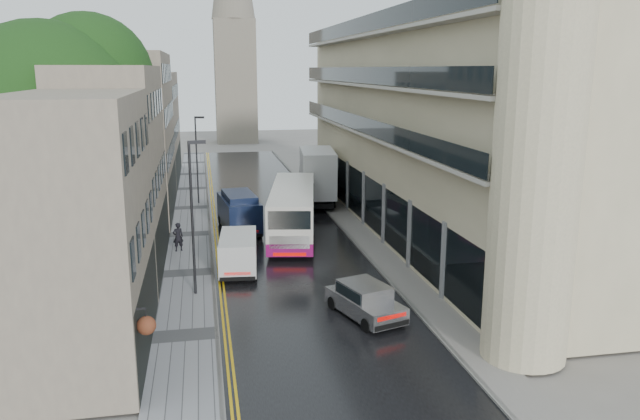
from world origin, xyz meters
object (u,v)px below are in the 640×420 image
object	(u,v)px
tree_near	(51,149)
pedestrian	(178,237)
cream_bus	(271,224)
navy_van	(229,218)
tree_far	(97,136)
lamp_post_near	(192,220)
silver_hatchback	(367,314)
white_van	(220,262)
white_lorry	(304,181)
lamp_post_far	(197,160)

from	to	relation	value
tree_near	pedestrian	xyz separation A→B (m)	(6.00, 3.53, -5.94)
cream_bus	navy_van	bearing A→B (deg)	140.34
tree_near	tree_far	xyz separation A→B (m)	(0.30, 13.00, -0.72)
cream_bus	lamp_post_near	xyz separation A→B (m)	(-4.56, -7.30, 2.22)
tree_far	navy_van	size ratio (longest dim) A/B	2.26
silver_hatchback	navy_van	distance (m)	16.81
tree_near	white_van	size ratio (longest dim) A/B	3.04
tree_far	cream_bus	bearing A→B (deg)	-41.06
navy_van	pedestrian	bearing A→B (deg)	-148.30
navy_van	tree_near	bearing A→B (deg)	-153.23
cream_bus	navy_van	xyz separation A→B (m)	(-2.43, 2.89, -0.23)
white_lorry	white_van	distance (m)	17.84
navy_van	cream_bus	bearing A→B (deg)	-56.52
white_lorry	silver_hatchback	xyz separation A→B (m)	(-1.23, -24.10, -1.50)
silver_hatchback	lamp_post_far	distance (m)	28.48
cream_bus	navy_van	world-z (taller)	cream_bus
tree_far	cream_bus	distance (m)	15.68
tree_far	silver_hatchback	xyz separation A→B (m)	(13.93, -22.99, -5.42)
silver_hatchback	navy_van	xyz separation A→B (m)	(-5.05, 16.02, 0.62)
tree_far	cream_bus	xyz separation A→B (m)	(11.31, -9.85, -4.57)
cream_bus	pedestrian	distance (m)	5.66
tree_near	tree_far	bearing A→B (deg)	88.68
silver_hatchback	white_lorry	bearing A→B (deg)	69.43
tree_near	white_lorry	size ratio (longest dim) A/B	1.60
navy_van	lamp_post_far	xyz separation A→B (m)	(-1.98, 11.43, 2.23)
tree_far	pedestrian	distance (m)	12.23
tree_far	white_lorry	world-z (taller)	tree_far
cream_bus	white_lorry	world-z (taller)	white_lorry
lamp_post_near	lamp_post_far	size ratio (longest dim) A/B	1.06
white_van	tree_far	bearing A→B (deg)	123.02
tree_near	white_van	world-z (taller)	tree_near
tree_far	navy_van	xyz separation A→B (m)	(8.88, -6.96, -4.80)
pedestrian	lamp_post_far	distance (m)	14.24
tree_near	lamp_post_near	size ratio (longest dim) A/B	1.85
lamp_post_far	white_van	bearing A→B (deg)	-70.14
navy_van	white_lorry	bearing A→B (deg)	45.59
navy_van	white_van	bearing A→B (deg)	-102.35
tree_far	white_van	bearing A→B (deg)	-62.10
tree_near	lamp_post_near	bearing A→B (deg)	-30.49
cream_bus	lamp_post_far	distance (m)	15.12
lamp_post_near	silver_hatchback	bearing A→B (deg)	-51.57
tree_near	navy_van	distance (m)	12.30
tree_near	navy_van	bearing A→B (deg)	33.33
white_lorry	pedestrian	size ratio (longest dim) A/B	4.90
white_lorry	navy_van	world-z (taller)	white_lorry
white_van	navy_van	world-z (taller)	navy_van
navy_van	lamp_post_near	bearing A→B (deg)	-108.40
tree_near	tree_far	distance (m)	13.02
tree_far	lamp_post_far	world-z (taller)	tree_far
tree_far	pedestrian	bearing A→B (deg)	-58.97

